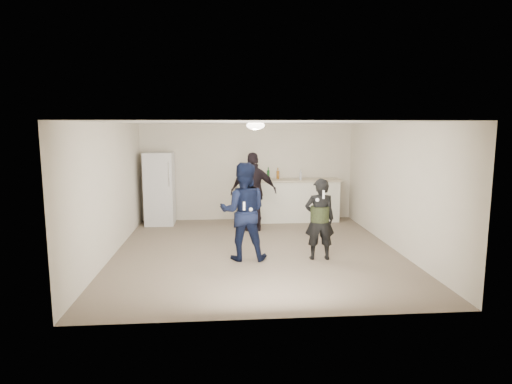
{
  "coord_description": "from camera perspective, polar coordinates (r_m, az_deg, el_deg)",
  "views": [
    {
      "loc": [
        -0.67,
        -8.11,
        2.42
      ],
      "look_at": [
        0.0,
        0.2,
        1.15
      ],
      "focal_mm": 30.0,
      "sensor_mm": 36.0,
      "label": 1
    }
  ],
  "objects": [
    {
      "name": "wall_back",
      "position": [
        11.19,
        -1.15,
        2.66
      ],
      "size": [
        6.0,
        0.0,
        6.0
      ],
      "primitive_type": "plane",
      "rotation": [
        1.57,
        0.0,
        0.0
      ],
      "color": "beige",
      "rests_on": "floor"
    },
    {
      "name": "remote_woman",
      "position": [
        7.58,
        8.99,
        -0.33
      ],
      "size": [
        0.04,
        0.04,
        0.15
      ],
      "primitive_type": "cube",
      "color": "silver",
      "rests_on": "woman"
    },
    {
      "name": "nunchuk_man",
      "position": [
        7.55,
        -0.7,
        -2.34
      ],
      "size": [
        0.07,
        0.07,
        0.07
      ],
      "primitive_type": "sphere",
      "color": "silver",
      "rests_on": "man"
    },
    {
      "name": "bottle_cluster",
      "position": [
        10.99,
        2.48,
        2.29
      ],
      "size": [
        1.21,
        0.34,
        0.25
      ],
      "color": "#175125",
      "rests_on": "counter_top"
    },
    {
      "name": "shaker",
      "position": [
        10.74,
        -1.18,
        2.0
      ],
      "size": [
        0.08,
        0.08,
        0.17
      ],
      "primitive_type": "cylinder",
      "color": "silver",
      "rests_on": "counter_top"
    },
    {
      "name": "man",
      "position": [
        7.8,
        -1.71,
        -2.61
      ],
      "size": [
        0.92,
        0.75,
        1.79
      ],
      "primitive_type": "imported",
      "rotation": [
        0.0,
        0.0,
        3.06
      ],
      "color": "#0E193D",
      "rests_on": "floor"
    },
    {
      "name": "remote_man",
      "position": [
        7.5,
        -1.6,
        -1.87
      ],
      "size": [
        0.04,
        0.04,
        0.15
      ],
      "primitive_type": "cube",
      "color": "white",
      "rests_on": "man"
    },
    {
      "name": "fridge",
      "position": [
        10.93,
        -12.72,
        0.45
      ],
      "size": [
        0.7,
        0.7,
        1.8
      ],
      "primitive_type": "cube",
      "color": "silver",
      "rests_on": "floor"
    },
    {
      "name": "ceiling",
      "position": [
        8.14,
        0.11,
        9.23
      ],
      "size": [
        6.0,
        6.0,
        0.0
      ],
      "primitive_type": "plane",
      "rotation": [
        3.14,
        0.0,
        0.0
      ],
      "color": "silver",
      "rests_on": "wall_back"
    },
    {
      "name": "floor",
      "position": [
        8.49,
        0.11,
        -7.9
      ],
      "size": [
        6.0,
        6.0,
        0.0
      ],
      "primitive_type": "plane",
      "color": "#6B5B4C",
      "rests_on": "ground"
    },
    {
      "name": "ceiling_dome",
      "position": [
        8.44,
        -0.06,
        8.87
      ],
      "size": [
        0.36,
        0.36,
        0.16
      ],
      "primitive_type": "ellipsoid",
      "color": "white",
      "rests_on": "ceiling"
    },
    {
      "name": "wall_left",
      "position": [
        8.45,
        -18.81,
        0.24
      ],
      "size": [
        0.0,
        6.0,
        6.0
      ],
      "primitive_type": "plane",
      "rotation": [
        1.57,
        0.0,
        1.57
      ],
      "color": "beige",
      "rests_on": "floor"
    },
    {
      "name": "nunchuk_woman",
      "position": [
        7.6,
        8.19,
        -1.04
      ],
      "size": [
        0.07,
        0.07,
        0.07
      ],
      "primitive_type": "sphere",
      "color": "silver",
      "rests_on": "woman"
    },
    {
      "name": "woman",
      "position": [
        7.91,
        8.48,
        -3.6
      ],
      "size": [
        0.56,
        0.38,
        1.51
      ],
      "primitive_type": "imported",
      "rotation": [
        0.0,
        0.0,
        3.11
      ],
      "color": "black",
      "rests_on": "floor"
    },
    {
      "name": "counter_top",
      "position": [
        10.99,
        4.27,
        1.59
      ],
      "size": [
        2.68,
        0.64,
        0.04
      ],
      "primitive_type": "cube",
      "color": "#B9A48F",
      "rests_on": "counter"
    },
    {
      "name": "wall_right",
      "position": [
        8.88,
        18.09,
        0.66
      ],
      "size": [
        0.0,
        6.0,
        6.0
      ],
      "primitive_type": "plane",
      "rotation": [
        1.57,
        0.0,
        -1.57
      ],
      "color": "beige",
      "rests_on": "floor"
    },
    {
      "name": "wall_front",
      "position": [
        5.28,
        2.79,
        -4.14
      ],
      "size": [
        6.0,
        0.0,
        6.0
      ],
      "primitive_type": "plane",
      "rotation": [
        -1.57,
        0.0,
        0.0
      ],
      "color": "beige",
      "rests_on": "floor"
    },
    {
      "name": "counter",
      "position": [
        11.07,
        4.24,
        -1.21
      ],
      "size": [
        2.6,
        0.56,
        1.05
      ],
      "primitive_type": "cube",
      "color": "silver",
      "rests_on": "floor"
    },
    {
      "name": "spectator",
      "position": [
        9.98,
        -0.32,
        0.02
      ],
      "size": [
        1.09,
        0.48,
        1.84
      ],
      "primitive_type": "imported",
      "rotation": [
        0.0,
        0.0,
        3.17
      ],
      "color": "black",
      "rests_on": "floor"
    },
    {
      "name": "fridge_handle",
      "position": [
        10.48,
        -11.56,
        2.35
      ],
      "size": [
        0.02,
        0.02,
        0.6
      ],
      "primitive_type": "cylinder",
      "color": "silver",
      "rests_on": "fridge"
    },
    {
      "name": "camo_shorts",
      "position": [
        7.89,
        8.5,
        -2.91
      ],
      "size": [
        0.34,
        0.34,
        0.28
      ],
      "primitive_type": "cylinder",
      "color": "#2D3C1B",
      "rests_on": "woman"
    }
  ]
}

